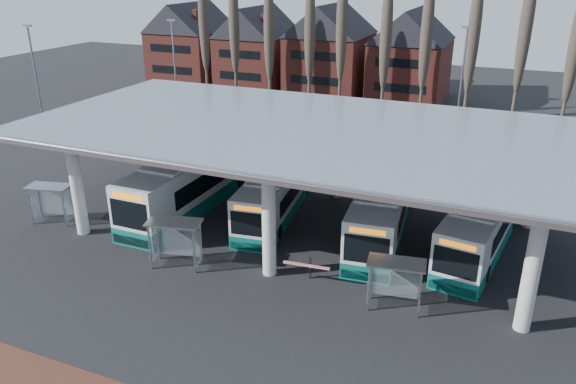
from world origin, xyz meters
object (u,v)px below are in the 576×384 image
at_px(bus_1, 278,191).
at_px(bus_3, 483,223).
at_px(shelter_1, 176,233).
at_px(bus_0, 194,180).
at_px(bus_2, 383,207).
at_px(shelter_2, 396,273).
at_px(shelter_0, 51,195).

height_order(bus_1, bus_3, bus_3).
relative_size(bus_3, shelter_1, 3.88).
relative_size(bus_0, shelter_1, 4.37).
xyz_separation_m(bus_0, shelter_1, (3.29, -7.16, 0.15)).
distance_m(bus_2, shelter_2, 7.85).
xyz_separation_m(bus_2, bus_3, (5.54, 0.20, -0.07)).
bearing_deg(shelter_2, bus_2, 99.83).
bearing_deg(shelter_1, bus_1, 62.33).
bearing_deg(shelter_0, bus_0, 25.98).
bearing_deg(bus_1, shelter_1, -112.07).
bearing_deg(bus_0, bus_1, 10.87).
xyz_separation_m(bus_2, shelter_2, (2.42, -7.46, 0.19)).
xyz_separation_m(bus_1, shelter_1, (-2.16, -8.16, 0.41)).
relative_size(bus_0, bus_2, 1.08).
height_order(shelter_0, shelter_1, shelter_1).
distance_m(bus_2, bus_3, 5.54).
bearing_deg(shelter_0, bus_1, 14.48).
bearing_deg(bus_3, shelter_2, -104.34).
distance_m(bus_2, shelter_1, 11.98).
bearing_deg(bus_3, shelter_1, -142.59).
xyz_separation_m(bus_2, shelter_1, (-8.90, -8.01, 0.30)).
height_order(bus_1, shelter_0, bus_1).
height_order(bus_0, bus_2, bus_0).
bearing_deg(shelter_0, bus_3, 1.17).
relative_size(bus_3, shelter_2, 4.22).
relative_size(bus_2, shelter_2, 4.41).
relative_size(bus_1, shelter_1, 3.76).
xyz_separation_m(bus_3, shelter_0, (-24.35, -6.59, 0.23)).
height_order(shelter_0, shelter_2, shelter_2).
xyz_separation_m(shelter_0, shelter_2, (21.24, -1.07, 0.02)).
distance_m(bus_3, shelter_0, 25.23).
bearing_deg(bus_2, bus_1, 172.79).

